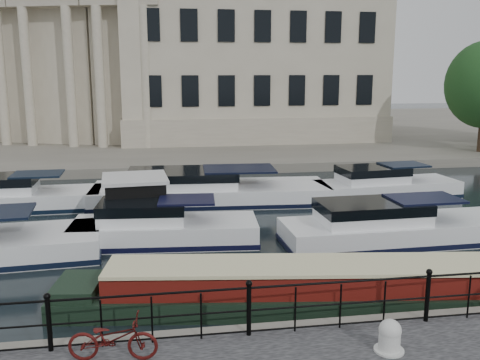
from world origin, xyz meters
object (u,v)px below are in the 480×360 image
mooring_bollard (390,336)px  bicycle (113,338)px  harbour_hut (136,207)px  narrowboat (320,294)px

mooring_bollard → bicycle: bearing=174.3°
bicycle → harbour_hut: (0.13, 10.31, -0.05)m
bicycle → narrowboat: 5.73m
bicycle → narrowboat: bearing=-53.4°
bicycle → harbour_hut: 10.31m
harbour_hut → bicycle: bearing=-94.7°
narrowboat → mooring_bollard: bearing=-75.5°
bicycle → harbour_hut: harbour_hut is taller
mooring_bollard → narrowboat: 3.33m
harbour_hut → mooring_bollard: bearing=-68.2°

